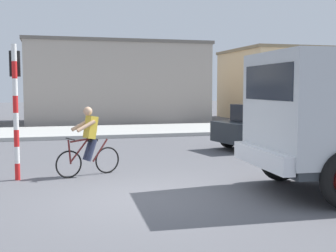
% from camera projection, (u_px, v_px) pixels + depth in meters
% --- Properties ---
extents(ground_plane, '(120.00, 120.00, 0.00)m').
position_uv_depth(ground_plane, '(147.00, 198.00, 8.78)').
color(ground_plane, '#56565B').
extents(sidewalk_far, '(80.00, 5.00, 0.16)m').
position_uv_depth(sidewalk_far, '(89.00, 132.00, 21.14)').
color(sidewalk_far, '#ADADA8').
rests_on(sidewalk_far, ground).
extents(cyclist, '(1.63, 0.74, 1.72)m').
position_uv_depth(cyclist, '(89.00, 141.00, 10.91)').
color(cyclist, black).
rests_on(cyclist, ground).
extents(traffic_light_pole, '(0.24, 0.43, 3.20)m').
position_uv_depth(traffic_light_pole, '(15.00, 93.00, 10.35)').
color(traffic_light_pole, red).
rests_on(traffic_light_pole, ground).
extents(car_red_near, '(4.24, 2.40, 1.60)m').
position_uv_depth(car_red_near, '(269.00, 126.00, 15.80)').
color(car_red_near, '#1E2328').
rests_on(car_red_near, ground).
extents(building_mid_block, '(11.30, 5.86, 5.04)m').
position_uv_depth(building_mid_block, '(116.00, 82.00, 28.36)').
color(building_mid_block, '#9E9389').
rests_on(building_mid_block, ground).
extents(building_corner_right, '(9.16, 7.22, 4.85)m').
position_uv_depth(building_corner_right, '(294.00, 84.00, 31.47)').
color(building_corner_right, '#D1B284').
rests_on(building_corner_right, ground).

